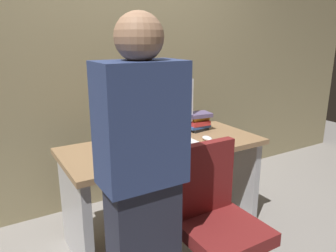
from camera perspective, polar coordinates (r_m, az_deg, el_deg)
The scene contains 10 objects.
ground_plane at distance 2.77m, azimuth -0.56°, elevation -18.00°, with size 9.00×9.00×0.00m, color gray.
wall_back at distance 3.02m, azimuth -8.46°, elevation 14.77°, with size 6.40×0.10×3.00m, color #8C7F5B.
desk at distance 2.52m, azimuth -0.59°, elevation -8.01°, with size 1.54×0.68×0.75m.
office_chair at distance 2.00m, azimuth 8.68°, elevation -18.11°, with size 0.52×0.52×0.94m.
person_at_desk at distance 1.59m, azimuth -4.60°, elevation -10.19°, with size 0.40×0.24×1.64m.
monitor at distance 2.55m, azimuth -0.78°, elevation 3.66°, with size 0.54×0.15×0.46m.
keyboard at distance 2.36m, azimuth 0.52°, elevation -3.51°, with size 0.43×0.13×0.02m, color white.
mouse at distance 2.53m, azimuth 6.97°, elevation -2.18°, with size 0.06×0.10×0.03m, color white.
cup_near_keyboard at distance 2.10m, azimuth -9.29°, elevation -4.98°, with size 0.07×0.07×0.10m, color #3372B2.
book_stack at distance 2.79m, azimuth 5.34°, elevation 0.85°, with size 0.22×0.19×0.16m.
Camera 1 is at (-1.17, -2.00, 1.52)m, focal length 34.25 mm.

